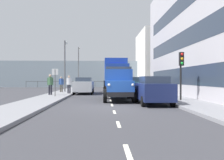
{
  "coord_description": "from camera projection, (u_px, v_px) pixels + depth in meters",
  "views": [
    {
      "loc": [
        0.52,
        12.85,
        1.57
      ],
      "look_at": [
        -0.21,
        -6.17,
        1.47
      ],
      "focal_mm": 36.41,
      "sensor_mm": 36.0,
      "label": 1
    }
  ],
  "objects": [
    {
      "name": "traffic_light_near",
      "position": [
        181.0,
        65.0,
        15.15
      ],
      "size": [
        0.28,
        0.41,
        3.2
      ],
      "color": "black",
      "rests_on": "sidewalk_left"
    },
    {
      "name": "street_sign",
      "position": [
        55.0,
        77.0,
        18.62
      ],
      "size": [
        0.5,
        0.07,
        2.25
      ],
      "color": "#4C4C4C",
      "rests_on": "sidewalk_right"
    },
    {
      "name": "building_far_block",
      "position": [
        159.0,
        60.0,
        40.63
      ],
      "size": [
        7.1,
        10.49,
        9.88
      ],
      "color": "silver",
      "rests_on": "ground_plane"
    },
    {
      "name": "sidewalk_left",
      "position": [
        158.0,
        94.0,
        21.97
      ],
      "size": [
        2.51,
        37.87,
        0.15
      ],
      "primitive_type": "cube",
      "color": "gray",
      "rests_on": "ground_plane"
    },
    {
      "name": "car_silver_oppositeside_0",
      "position": [
        84.0,
        85.0,
        23.8
      ],
      "size": [
        1.95,
        4.62,
        1.72
      ],
      "color": "#B7BABF",
      "rests_on": "ground_plane"
    },
    {
      "name": "road_centreline_markings",
      "position": [
        109.0,
        96.0,
        21.18
      ],
      "size": [
        0.12,
        32.93,
        0.01
      ],
      "color": "silver",
      "rests_on": "ground_plane"
    },
    {
      "name": "lamp_post_promenade",
      "position": [
        65.0,
        61.0,
        25.66
      ],
      "size": [
        0.32,
        1.14,
        5.74
      ],
      "color": "#59595B",
      "rests_on": "sidewalk_right"
    },
    {
      "name": "car_navy_kerbside_near",
      "position": [
        153.0,
        90.0,
        13.95
      ],
      "size": [
        1.86,
        3.94,
        1.72
      ],
      "color": "navy",
      "rests_on": "ground_plane"
    },
    {
      "name": "seawall_railing",
      "position": [
        106.0,
        83.0,
        40.1
      ],
      "size": [
        28.08,
        0.08,
        1.2
      ],
      "color": "#4C5156",
      "rests_on": "ground_plane"
    },
    {
      "name": "pedestrian_near_railing",
      "position": [
        61.0,
        83.0,
        24.42
      ],
      "size": [
        0.53,
        0.34,
        1.67
      ],
      "color": "#4C473D",
      "rests_on": "sidewalk_right"
    },
    {
      "name": "truck_vintage_blue",
      "position": [
        118.0,
        84.0,
        16.36
      ],
      "size": [
        2.17,
        5.64,
        2.43
      ],
      "color": "black",
      "rests_on": "ground_plane"
    },
    {
      "name": "car_grey_kerbside_2",
      "position": [
        131.0,
        85.0,
        24.92
      ],
      "size": [
        1.8,
        4.02,
        1.72
      ],
      "color": "slate",
      "rests_on": "ground_plane"
    },
    {
      "name": "pedestrian_with_bag",
      "position": [
        50.0,
        83.0,
        20.16
      ],
      "size": [
        0.53,
        0.34,
        1.82
      ],
      "color": "black",
      "rests_on": "sidewalk_right"
    },
    {
      "name": "ground_plane",
      "position": [
        109.0,
        95.0,
        21.79
      ],
      "size": [
        80.0,
        80.0,
        0.0
      ],
      "primitive_type": "plane",
      "color": "#38383D"
    },
    {
      "name": "sidewalk_right",
      "position": [
        59.0,
        95.0,
        21.6
      ],
      "size": [
        2.51,
        37.87,
        0.15
      ],
      "primitive_type": "cube",
      "color": "gray",
      "rests_on": "ground_plane"
    },
    {
      "name": "lorry_cargo_blue",
      "position": [
        115.0,
        75.0,
        26.55
      ],
      "size": [
        2.58,
        8.2,
        3.87
      ],
      "color": "#193899",
      "rests_on": "ground_plane"
    },
    {
      "name": "car_teal_kerbside_1",
      "position": [
        138.0,
        87.0,
        19.84
      ],
      "size": [
        1.78,
        4.28,
        1.72
      ],
      "color": "#1E6670",
      "rests_on": "ground_plane"
    },
    {
      "name": "car_black_kerbside_3",
      "position": [
        126.0,
        84.0,
        30.93
      ],
      "size": [
        1.8,
        3.91,
        1.72
      ],
      "color": "black",
      "rests_on": "ground_plane"
    },
    {
      "name": "pedestrian_in_dark_coat",
      "position": [
        69.0,
        83.0,
        22.23
      ],
      "size": [
        0.53,
        0.34,
        1.75
      ],
      "color": "black",
      "rests_on": "sidewalk_right"
    },
    {
      "name": "sea_horizon",
      "position": [
        106.0,
        74.0,
        43.69
      ],
      "size": [
        80.0,
        0.8,
        5.0
      ],
      "primitive_type": "cube",
      "color": "#84939E",
      "rests_on": "ground_plane"
    },
    {
      "name": "lamp_post_far",
      "position": [
        79.0,
        64.0,
        38.06
      ],
      "size": [
        0.32,
        1.14,
        6.75
      ],
      "color": "#59595B",
      "rests_on": "sidewalk_right"
    }
  ]
}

